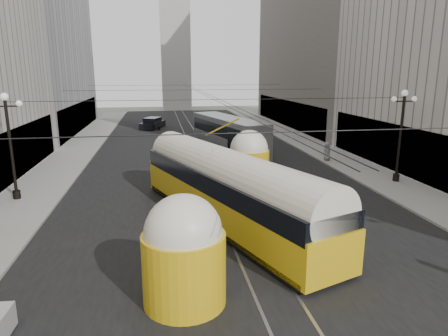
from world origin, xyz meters
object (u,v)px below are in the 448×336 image
object	(u,v)px
city_bus	(228,132)
pedestrian_crossing_a	(211,286)
pedestrian_sidewalk_right	(327,151)
streetcar	(228,188)

from	to	relation	value
city_bus	pedestrian_crossing_a	size ratio (longest dim) A/B	8.85
city_bus	pedestrian_sidewalk_right	bearing A→B (deg)	-41.61
streetcar	city_bus	distance (m)	19.94
pedestrian_crossing_a	pedestrian_sidewalk_right	world-z (taller)	pedestrian_sidewalk_right
streetcar	pedestrian_sidewalk_right	distance (m)	16.99
streetcar	pedestrian_sidewalk_right	xyz separation A→B (m)	(11.00, 12.91, -0.94)
city_bus	pedestrian_sidewalk_right	world-z (taller)	city_bus
streetcar	pedestrian_crossing_a	world-z (taller)	streetcar
city_bus	pedestrian_sidewalk_right	size ratio (longest dim) A/B	8.25
streetcar	city_bus	xyz separation A→B (m)	(3.42, 19.65, -0.11)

